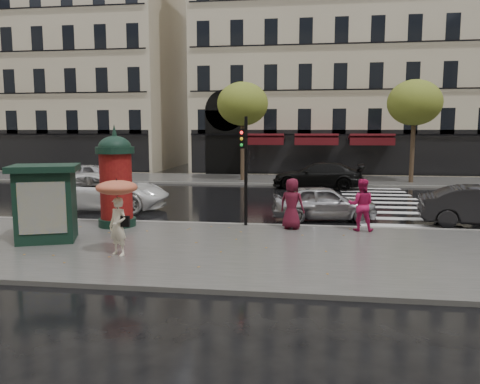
# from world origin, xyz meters

# --- Properties ---
(ground) EXTENTS (160.00, 160.00, 0.00)m
(ground) POSITION_xyz_m (0.00, 0.00, 0.00)
(ground) COLOR black
(ground) RESTS_ON ground
(near_sidewalk) EXTENTS (90.00, 7.00, 0.12)m
(near_sidewalk) POSITION_xyz_m (0.00, -0.50, 0.06)
(near_sidewalk) COLOR #474744
(near_sidewalk) RESTS_ON ground
(far_sidewalk) EXTENTS (90.00, 6.00, 0.12)m
(far_sidewalk) POSITION_xyz_m (0.00, 19.00, 0.06)
(far_sidewalk) COLOR #474744
(far_sidewalk) RESTS_ON ground
(near_kerb) EXTENTS (90.00, 0.25, 0.14)m
(near_kerb) POSITION_xyz_m (0.00, 3.00, 0.07)
(near_kerb) COLOR slate
(near_kerb) RESTS_ON ground
(far_kerb) EXTENTS (90.00, 0.25, 0.14)m
(far_kerb) POSITION_xyz_m (0.00, 16.00, 0.07)
(far_kerb) COLOR slate
(far_kerb) RESTS_ON ground
(zebra_crossing) EXTENTS (3.60, 11.75, 0.01)m
(zebra_crossing) POSITION_xyz_m (6.00, 9.60, 0.01)
(zebra_crossing) COLOR silver
(zebra_crossing) RESTS_ON ground
(bldg_far_corner) EXTENTS (26.00, 14.00, 22.90)m
(bldg_far_corner) POSITION_xyz_m (6.00, 30.00, 11.31)
(bldg_far_corner) COLOR #B7A88C
(bldg_far_corner) RESTS_ON ground
(bldg_far_left) EXTENTS (24.00, 14.00, 22.90)m
(bldg_far_left) POSITION_xyz_m (-22.00, 30.00, 11.31)
(bldg_far_left) COLOR #B7A88C
(bldg_far_left) RESTS_ON ground
(tree_far_left) EXTENTS (3.40, 3.40, 6.64)m
(tree_far_left) POSITION_xyz_m (-2.00, 18.00, 5.17)
(tree_far_left) COLOR #38281C
(tree_far_left) RESTS_ON ground
(tree_far_right) EXTENTS (3.40, 3.40, 6.64)m
(tree_far_right) POSITION_xyz_m (9.00, 18.00, 5.17)
(tree_far_right) COLOR #38281C
(tree_far_right) RESTS_ON ground
(woman_umbrella) EXTENTS (1.08, 1.08, 2.08)m
(woman_umbrella) POSITION_xyz_m (-2.78, -1.65, 1.49)
(woman_umbrella) COLOR #F5E8CA
(woman_umbrella) RESTS_ON near_sidewalk
(woman_red) EXTENTS (0.91, 0.75, 1.74)m
(woman_red) POSITION_xyz_m (4.00, 2.40, 0.99)
(woman_red) COLOR #BC1751
(woman_red) RESTS_ON near_sidewalk
(man_burgundy) EXTENTS (0.98, 0.79, 1.73)m
(man_burgundy) POSITION_xyz_m (1.71, 2.40, 0.98)
(man_burgundy) COLOR #541021
(man_burgundy) RESTS_ON near_sidewalk
(morris_column) EXTENTS (1.31, 1.31, 3.54)m
(morris_column) POSITION_xyz_m (-4.35, 2.07, 1.81)
(morris_column) COLOR black
(morris_column) RESTS_ON near_sidewalk
(traffic_light) EXTENTS (0.29, 0.37, 3.80)m
(traffic_light) POSITION_xyz_m (0.07, 2.73, 2.42)
(traffic_light) COLOR black
(traffic_light) RESTS_ON near_sidewalk
(newsstand) EXTENTS (2.35, 2.17, 2.30)m
(newsstand) POSITION_xyz_m (-5.57, -0.33, 1.30)
(newsstand) COLOR black
(newsstand) RESTS_ON near_sidewalk
(car_silver) EXTENTS (4.14, 2.05, 1.36)m
(car_silver) POSITION_xyz_m (2.88, 4.76, 0.68)
(car_silver) COLOR #9E9DA2
(car_silver) RESTS_ON ground
(car_white) EXTENTS (5.97, 3.05, 1.61)m
(car_white) POSITION_xyz_m (-6.60, 5.85, 0.81)
(car_white) COLOR white
(car_white) RESTS_ON ground
(car_black) EXTENTS (5.49, 2.57, 1.55)m
(car_black) POSITION_xyz_m (2.94, 14.77, 0.77)
(car_black) COLOR black
(car_black) RESTS_ON ground
(car_far_silver) EXTENTS (4.40, 1.78, 1.50)m
(car_far_silver) POSITION_xyz_m (-11.25, 13.24, 0.75)
(car_far_silver) COLOR #BABBBF
(car_far_silver) RESTS_ON ground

